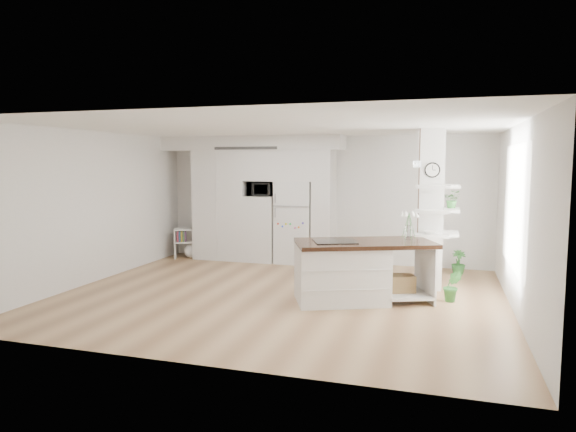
{
  "coord_description": "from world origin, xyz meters",
  "views": [
    {
      "loc": [
        2.49,
        -7.75,
        2.15
      ],
      "look_at": [
        -0.14,
        0.9,
        1.2
      ],
      "focal_mm": 32.0,
      "sensor_mm": 36.0,
      "label": 1
    }
  ],
  "objects_px": {
    "kitchen_island": "(349,270)",
    "bookshelf": "(189,245)",
    "refrigerator": "(295,222)",
    "floor_plant_a": "(452,286)"
  },
  "relations": [
    {
      "from": "bookshelf",
      "to": "floor_plant_a",
      "type": "distance_m",
      "value": 6.02
    },
    {
      "from": "bookshelf",
      "to": "refrigerator",
      "type": "bearing_deg",
      "value": -19.92
    },
    {
      "from": "refrigerator",
      "to": "kitchen_island",
      "type": "distance_m",
      "value": 3.21
    },
    {
      "from": "kitchen_island",
      "to": "bookshelf",
      "type": "bearing_deg",
      "value": 125.29
    },
    {
      "from": "kitchen_island",
      "to": "refrigerator",
      "type": "bearing_deg",
      "value": 98.38
    },
    {
      "from": "bookshelf",
      "to": "kitchen_island",
      "type": "bearing_deg",
      "value": -55.8
    },
    {
      "from": "floor_plant_a",
      "to": "bookshelf",
      "type": "bearing_deg",
      "value": 159.42
    },
    {
      "from": "kitchen_island",
      "to": "bookshelf",
      "type": "height_order",
      "value": "kitchen_island"
    },
    {
      "from": "refrigerator",
      "to": "floor_plant_a",
      "type": "xyz_separation_m",
      "value": [
        3.18,
        -2.29,
        -0.63
      ]
    },
    {
      "from": "floor_plant_a",
      "to": "kitchen_island",
      "type": "bearing_deg",
      "value": -164.23
    }
  ]
}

